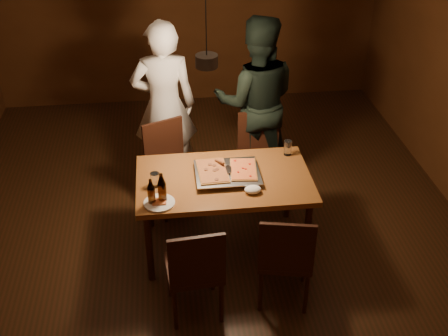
{
  "coord_description": "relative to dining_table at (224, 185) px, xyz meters",
  "views": [
    {
      "loc": [
        -0.35,
        -4.15,
        3.42
      ],
      "look_at": [
        0.12,
        -0.17,
        0.85
      ],
      "focal_mm": 45.0,
      "sensor_mm": 36.0,
      "label": 1
    }
  ],
  "objects": [
    {
      "name": "chair_near_right",
      "position": [
        0.39,
        -0.77,
        -0.14
      ],
      "size": [
        0.5,
        0.5,
        0.49
      ],
      "rotation": [
        0.0,
        0.0,
        -0.2
      ],
      "color": "#38190F",
      "rests_on": "floor"
    },
    {
      "name": "chair_far_left",
      "position": [
        -0.46,
        0.74,
        -0.14
      ],
      "size": [
        0.55,
        0.55,
        0.49
      ],
      "rotation": [
        0.0,
        0.0,
        3.55
      ],
      "color": "#38190F",
      "rests_on": "floor"
    },
    {
      "name": "diner_white",
      "position": [
        -0.47,
        1.16,
        0.22
      ],
      "size": [
        0.66,
        0.45,
        1.78
      ],
      "primitive_type": "imported",
      "rotation": [
        0.0,
        0.0,
        3.17
      ],
      "color": "white",
      "rests_on": "floor"
    },
    {
      "name": "spatula",
      "position": [
        0.04,
        0.03,
        0.14
      ],
      "size": [
        0.2,
        0.25,
        0.04
      ],
      "primitive_type": null,
      "rotation": [
        0.0,
        0.0,
        0.55
      ],
      "color": "silver",
      "rests_on": "pizza_tray"
    },
    {
      "name": "water_glass_left",
      "position": [
        -0.59,
        -0.05,
        0.14
      ],
      "size": [
        0.08,
        0.08,
        0.12
      ],
      "primitive_type": "cylinder",
      "color": "silver",
      "rests_on": "dining_table"
    },
    {
      "name": "chair_far_right",
      "position": [
        0.45,
        0.8,
        -0.14
      ],
      "size": [
        0.43,
        0.43,
        0.49
      ],
      "rotation": [
        0.0,
        0.0,
        3.11
      ],
      "color": "#38190F",
      "rests_on": "floor"
    },
    {
      "name": "pizza_tray",
      "position": [
        0.03,
        0.02,
        0.1
      ],
      "size": [
        0.59,
        0.5,
        0.05
      ],
      "primitive_type": "cube",
      "rotation": [
        0.0,
        0.0,
        -0.1
      ],
      "color": "silver",
      "rests_on": "dining_table"
    },
    {
      "name": "pendant_lamp",
      "position": [
        -0.12,
        0.17,
        1.08
      ],
      "size": [
        0.18,
        0.18,
        1.1
      ],
      "color": "black",
      "rests_on": "ceiling"
    },
    {
      "name": "beer_bottle_b",
      "position": [
        -0.53,
        -0.28,
        0.21
      ],
      "size": [
        0.07,
        0.07,
        0.26
      ],
      "color": "black",
      "rests_on": "dining_table"
    },
    {
      "name": "pizza_cheese",
      "position": [
        0.17,
        0.03,
        0.13
      ],
      "size": [
        0.25,
        0.37,
        0.02
      ],
      "primitive_type": "cube",
      "rotation": [
        0.0,
        0.0,
        -0.09
      ],
      "color": "gold",
      "rests_on": "pizza_tray"
    },
    {
      "name": "room_shell",
      "position": [
        -0.12,
        0.17,
        0.72
      ],
      "size": [
        6.0,
        6.0,
        6.0
      ],
      "color": "#371B0F",
      "rests_on": "ground"
    },
    {
      "name": "chair_near_left",
      "position": [
        -0.31,
        -0.83,
        -0.14
      ],
      "size": [
        0.45,
        0.45,
        0.49
      ],
      "rotation": [
        0.0,
        0.0,
        0.09
      ],
      "color": "#38190F",
      "rests_on": "floor"
    },
    {
      "name": "plate_slice",
      "position": [
        -0.56,
        -0.31,
        0.08
      ],
      "size": [
        0.25,
        0.25,
        0.03
      ],
      "color": "white",
      "rests_on": "dining_table"
    },
    {
      "name": "dining_table",
      "position": [
        0.0,
        0.0,
        0.0
      ],
      "size": [
        1.5,
        0.9,
        0.75
      ],
      "color": "#935625",
      "rests_on": "floor"
    },
    {
      "name": "pizza_meat",
      "position": [
        -0.09,
        0.03,
        0.13
      ],
      "size": [
        0.27,
        0.4,
        0.02
      ],
      "primitive_type": "cube",
      "rotation": [
        0.0,
        0.0,
        0.04
      ],
      "color": "maroon",
      "rests_on": "pizza_tray"
    },
    {
      "name": "water_glass_right",
      "position": [
        0.62,
        0.32,
        0.14
      ],
      "size": [
        0.07,
        0.07,
        0.14
      ],
      "primitive_type": "cylinder",
      "color": "silver",
      "rests_on": "dining_table"
    },
    {
      "name": "napkin",
      "position": [
        0.21,
        -0.24,
        0.1
      ],
      "size": [
        0.14,
        0.11,
        0.06
      ],
      "primitive_type": "ellipsoid",
      "color": "white",
      "rests_on": "dining_table"
    },
    {
      "name": "diner_dark",
      "position": [
        0.46,
        1.13,
        0.22
      ],
      "size": [
        0.95,
        0.78,
        1.8
      ],
      "primitive_type": "imported",
      "rotation": [
        0.0,
        0.0,
        3.02
      ],
      "color": "black",
      "rests_on": "floor"
    },
    {
      "name": "beer_bottle_a",
      "position": [
        -0.62,
        -0.31,
        0.19
      ],
      "size": [
        0.06,
        0.06,
        0.23
      ],
      "color": "black",
      "rests_on": "dining_table"
    }
  ]
}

